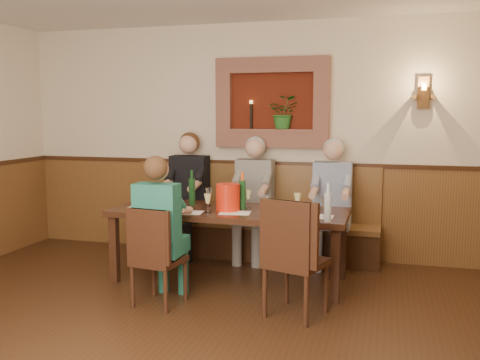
# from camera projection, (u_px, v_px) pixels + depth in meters

# --- Properties ---
(ground_plane) EXTENTS (6.00, 6.00, 0.00)m
(ground_plane) POSITION_uv_depth(u_px,v_px,m) (155.00, 358.00, 3.80)
(ground_plane) COLOR #331F0E
(ground_plane) RESTS_ON ground
(room_shell) EXTENTS (6.04, 6.04, 2.82)m
(room_shell) POSITION_uv_depth(u_px,v_px,m) (149.00, 89.00, 3.56)
(room_shell) COLOR beige
(room_shell) RESTS_ON ground
(wainscoting) EXTENTS (6.02, 6.02, 1.15)m
(wainscoting) POSITION_uv_depth(u_px,v_px,m) (153.00, 278.00, 3.73)
(wainscoting) COLOR brown
(wainscoting) RESTS_ON ground
(wall_niche) EXTENTS (1.36, 0.30, 1.06)m
(wall_niche) POSITION_uv_depth(u_px,v_px,m) (275.00, 106.00, 6.32)
(wall_niche) COLOR #53190B
(wall_niche) RESTS_ON ground
(wall_sconce) EXTENTS (0.25, 0.20, 0.35)m
(wall_sconce) POSITION_uv_depth(u_px,v_px,m) (423.00, 93.00, 5.85)
(wall_sconce) COLOR brown
(wall_sconce) RESTS_ON ground
(dining_table) EXTENTS (2.40, 0.90, 0.75)m
(dining_table) POSITION_uv_depth(u_px,v_px,m) (229.00, 216.00, 5.48)
(dining_table) COLOR black
(dining_table) RESTS_ON ground
(bench) EXTENTS (3.00, 0.45, 1.11)m
(bench) POSITION_uv_depth(u_px,v_px,m) (252.00, 230.00, 6.43)
(bench) COLOR #381E0F
(bench) RESTS_ON ground
(chair_near_left) EXTENTS (0.46, 0.46, 0.91)m
(chair_near_left) POSITION_uv_depth(u_px,v_px,m) (158.00, 277.00, 4.82)
(chair_near_left) COLOR black
(chair_near_left) RESTS_ON ground
(chair_near_right) EXTENTS (0.57, 0.57, 1.03)m
(chair_near_right) POSITION_uv_depth(u_px,v_px,m) (295.00, 282.00, 4.56)
(chair_near_right) COLOR black
(chair_near_right) RESTS_ON ground
(person_bench_left) EXTENTS (0.45, 0.55, 1.50)m
(person_bench_left) POSITION_uv_depth(u_px,v_px,m) (187.00, 204.00, 6.50)
(person_bench_left) COLOR black
(person_bench_left) RESTS_ON ground
(person_bench_mid) EXTENTS (0.43, 0.53, 1.46)m
(person_bench_mid) POSITION_uv_depth(u_px,v_px,m) (253.00, 209.00, 6.28)
(person_bench_mid) COLOR #524D4B
(person_bench_mid) RESTS_ON ground
(person_bench_right) EXTENTS (0.43, 0.53, 1.45)m
(person_bench_right) POSITION_uv_depth(u_px,v_px,m) (331.00, 214.00, 6.04)
(person_bench_right) COLOR navy
(person_bench_right) RESTS_ON ground
(person_chair_front) EXTENTS (0.39, 0.48, 1.36)m
(person_chair_front) POSITION_uv_depth(u_px,v_px,m) (161.00, 243.00, 4.86)
(person_chair_front) COLOR #19545A
(person_chair_front) RESTS_ON ground
(spittoon_bucket) EXTENTS (0.31, 0.31, 0.27)m
(spittoon_bucket) POSITION_uv_depth(u_px,v_px,m) (228.00, 197.00, 5.38)
(spittoon_bucket) COLOR red
(spittoon_bucket) RESTS_ON dining_table
(wine_bottle_green_a) EXTENTS (0.08, 0.08, 0.39)m
(wine_bottle_green_a) POSITION_uv_depth(u_px,v_px,m) (242.00, 194.00, 5.45)
(wine_bottle_green_a) COLOR #19471E
(wine_bottle_green_a) RESTS_ON dining_table
(wine_bottle_green_b) EXTENTS (0.09, 0.09, 0.38)m
(wine_bottle_green_b) POSITION_uv_depth(u_px,v_px,m) (192.00, 191.00, 5.69)
(wine_bottle_green_b) COLOR #19471E
(wine_bottle_green_b) RESTS_ON dining_table
(water_bottle) EXTENTS (0.07, 0.07, 0.35)m
(water_bottle) POSITION_uv_depth(u_px,v_px,m) (328.00, 206.00, 4.83)
(water_bottle) COLOR silver
(water_bottle) RESTS_ON dining_table
(tasting_sheet_a) EXTENTS (0.26, 0.20, 0.00)m
(tasting_sheet_a) POSITION_uv_depth(u_px,v_px,m) (142.00, 207.00, 5.60)
(tasting_sheet_a) COLOR white
(tasting_sheet_a) RESTS_ON dining_table
(tasting_sheet_b) EXTENTS (0.33, 0.26, 0.00)m
(tasting_sheet_b) POSITION_uv_depth(u_px,v_px,m) (235.00, 213.00, 5.27)
(tasting_sheet_b) COLOR white
(tasting_sheet_b) RESTS_ON dining_table
(tasting_sheet_c) EXTENTS (0.31, 0.22, 0.00)m
(tasting_sheet_c) POSITION_uv_depth(u_px,v_px,m) (317.00, 216.00, 5.09)
(tasting_sheet_c) COLOR white
(tasting_sheet_c) RESTS_ON dining_table
(tasting_sheet_d) EXTENTS (0.30, 0.23, 0.00)m
(tasting_sheet_d) POSITION_uv_depth(u_px,v_px,m) (188.00, 212.00, 5.30)
(tasting_sheet_d) COLOR white
(tasting_sheet_d) RESTS_ON dining_table
(wine_glass_0) EXTENTS (0.08, 0.08, 0.19)m
(wine_glass_0) POSITION_uv_depth(u_px,v_px,m) (139.00, 199.00, 5.51)
(wine_glass_0) COLOR #E9E08B
(wine_glass_0) RESTS_ON dining_table
(wine_glass_1) EXTENTS (0.08, 0.08, 0.19)m
(wine_glass_1) POSITION_uv_depth(u_px,v_px,m) (174.00, 195.00, 5.77)
(wine_glass_1) COLOR white
(wine_glass_1) RESTS_ON dining_table
(wine_glass_2) EXTENTS (0.08, 0.08, 0.19)m
(wine_glass_2) POSITION_uv_depth(u_px,v_px,m) (175.00, 201.00, 5.39)
(wine_glass_2) COLOR #E9E08B
(wine_glass_2) RESTS_ON dining_table
(wine_glass_3) EXTENTS (0.08, 0.08, 0.19)m
(wine_glass_3) POSITION_uv_depth(u_px,v_px,m) (209.00, 197.00, 5.68)
(wine_glass_3) COLOR white
(wine_glass_3) RESTS_ON dining_table
(wine_glass_4) EXTENTS (0.08, 0.08, 0.19)m
(wine_glass_4) POSITION_uv_depth(u_px,v_px,m) (221.00, 202.00, 5.37)
(wine_glass_4) COLOR #E9E08B
(wine_glass_4) RESTS_ON dining_table
(wine_glass_5) EXTENTS (0.08, 0.08, 0.19)m
(wine_glass_5) POSITION_uv_depth(u_px,v_px,m) (248.00, 199.00, 5.52)
(wine_glass_5) COLOR #E9E08B
(wine_glass_5) RESTS_ON dining_table
(wine_glass_6) EXTENTS (0.08, 0.08, 0.19)m
(wine_glass_6) POSITION_uv_depth(u_px,v_px,m) (266.00, 205.00, 5.15)
(wine_glass_6) COLOR white
(wine_glass_6) RESTS_ON dining_table
(wine_glass_7) EXTENTS (0.08, 0.08, 0.19)m
(wine_glass_7) POSITION_uv_depth(u_px,v_px,m) (298.00, 203.00, 5.30)
(wine_glass_7) COLOR #E9E08B
(wine_glass_7) RESTS_ON dining_table
(wine_glass_8) EXTENTS (0.08, 0.08, 0.19)m
(wine_glass_8) POSITION_uv_depth(u_px,v_px,m) (325.00, 207.00, 5.04)
(wine_glass_8) COLOR white
(wine_glass_8) RESTS_ON dining_table
(wine_glass_9) EXTENTS (0.08, 0.08, 0.19)m
(wine_glass_9) POSITION_uv_depth(u_px,v_px,m) (208.00, 203.00, 5.27)
(wine_glass_9) COLOR #E9E08B
(wine_glass_9) RESTS_ON dining_table
(wine_glass_10) EXTENTS (0.08, 0.08, 0.19)m
(wine_glass_10) POSITION_uv_depth(u_px,v_px,m) (161.00, 199.00, 5.55)
(wine_glass_10) COLOR #E9E08B
(wine_glass_10) RESTS_ON dining_table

